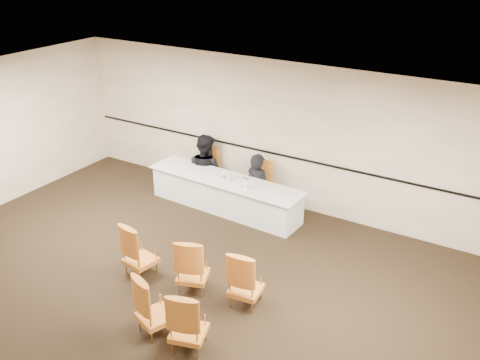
% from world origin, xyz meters
% --- Properties ---
extents(floor, '(10.00, 10.00, 0.00)m').
position_xyz_m(floor, '(0.00, 0.00, 0.00)').
color(floor, black).
rests_on(floor, ground).
extents(ceiling, '(10.00, 10.00, 0.00)m').
position_xyz_m(ceiling, '(0.00, 0.00, 3.00)').
color(ceiling, white).
rests_on(ceiling, ground).
extents(wall_back, '(10.00, 0.04, 3.00)m').
position_xyz_m(wall_back, '(0.00, 4.00, 1.50)').
color(wall_back, '#C3AE99').
rests_on(wall_back, ground).
extents(wall_rail, '(9.80, 0.04, 0.03)m').
position_xyz_m(wall_rail, '(0.00, 3.96, 1.10)').
color(wall_rail, black).
rests_on(wall_rail, wall_back).
extents(panel_table, '(3.44, 0.95, 0.68)m').
position_xyz_m(panel_table, '(-0.89, 3.15, 0.34)').
color(panel_table, silver).
rests_on(panel_table, ground).
extents(panelist_main, '(0.65, 0.47, 1.64)m').
position_xyz_m(panelist_main, '(-0.40, 3.65, 0.34)').
color(panelist_main, black).
rests_on(panelist_main, ground).
extents(panelist_main_chair, '(0.52, 0.52, 0.95)m').
position_xyz_m(panelist_main_chair, '(-0.40, 3.65, 0.47)').
color(panelist_main_chair, '#C35E23').
rests_on(panelist_main_chair, ground).
extents(panelist_second, '(0.97, 0.82, 1.79)m').
position_xyz_m(panelist_second, '(-1.75, 3.71, 0.39)').
color(panelist_second, black).
rests_on(panelist_second, ground).
extents(panelist_second_chair, '(0.52, 0.52, 0.95)m').
position_xyz_m(panelist_second_chair, '(-1.75, 3.71, 0.47)').
color(panelist_second_chair, '#C35E23').
rests_on(panelist_second_chair, ground).
extents(papers, '(0.35, 0.29, 0.00)m').
position_xyz_m(papers, '(-0.48, 3.10, 0.68)').
color(papers, white).
rests_on(papers, panel_table).
extents(microphone, '(0.11, 0.19, 0.26)m').
position_xyz_m(microphone, '(-0.35, 3.02, 0.81)').
color(microphone, black).
rests_on(microphone, panel_table).
extents(water_bottle, '(0.08, 0.08, 0.23)m').
position_xyz_m(water_bottle, '(-0.89, 3.13, 0.79)').
color(water_bottle, teal).
rests_on(water_bottle, panel_table).
extents(drinking_glass, '(0.07, 0.07, 0.10)m').
position_xyz_m(drinking_glass, '(-0.77, 3.10, 0.73)').
color(drinking_glass, white).
rests_on(drinking_glass, panel_table).
extents(coffee_cup, '(0.12, 0.12, 0.14)m').
position_xyz_m(coffee_cup, '(-0.33, 3.00, 0.75)').
color(coffee_cup, white).
rests_on(coffee_cup, panel_table).
extents(aud_chair_front_left, '(0.58, 0.58, 0.95)m').
position_xyz_m(aud_chair_front_left, '(-0.83, 0.48, 0.47)').
color(aud_chair_front_left, '#C35E23').
rests_on(aud_chair_front_left, ground).
extents(aud_chair_front_mid, '(0.65, 0.65, 0.95)m').
position_xyz_m(aud_chair_front_mid, '(0.17, 0.57, 0.47)').
color(aud_chair_front_mid, '#C35E23').
rests_on(aud_chair_front_mid, ground).
extents(aud_chair_front_right, '(0.56, 0.56, 0.95)m').
position_xyz_m(aud_chair_front_right, '(1.07, 0.70, 0.47)').
color(aud_chair_front_right, '#C35E23').
rests_on(aud_chair_front_right, ground).
extents(aud_chair_back_mid, '(0.65, 0.65, 0.95)m').
position_xyz_m(aud_chair_back_mid, '(0.31, -0.50, 0.47)').
color(aud_chair_back_mid, '#C35E23').
rests_on(aud_chair_back_mid, ground).
extents(aud_chair_back_right, '(0.62, 0.62, 0.95)m').
position_xyz_m(aud_chair_back_right, '(0.90, -0.53, 0.47)').
color(aud_chair_back_right, '#C35E23').
rests_on(aud_chair_back_right, ground).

